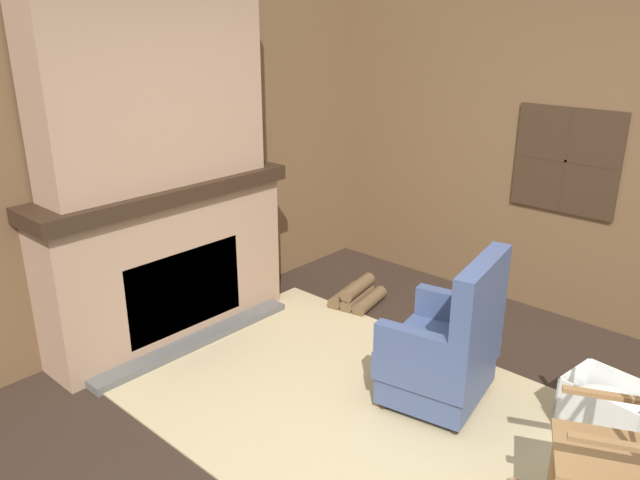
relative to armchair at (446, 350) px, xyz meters
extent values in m
plane|color=#2D2119|center=(0.08, -0.63, -0.37)|extent=(14.00, 14.00, 0.00)
cube|color=brown|center=(-2.29, -0.63, 0.98)|extent=(0.06, 5.27, 2.69)
cube|color=brown|center=(0.08, 1.74, 0.98)|extent=(5.27, 0.06, 2.69)
cube|color=#382619|center=(-0.05, 1.70, 0.91)|extent=(0.81, 0.02, 0.82)
cube|color=silver|center=(-0.05, 1.71, 0.91)|extent=(0.77, 0.01, 0.78)
cube|color=#382619|center=(-0.05, 1.69, 0.91)|extent=(0.02, 0.02, 0.78)
cube|color=#382619|center=(-0.05, 1.69, 0.91)|extent=(0.77, 0.02, 0.02)
cube|color=#9E7A60|center=(-2.04, -0.63, 0.18)|extent=(0.42, 1.90, 1.09)
cube|color=black|center=(-1.87, -0.63, 0.06)|extent=(0.08, 0.99, 0.61)
cube|color=#565451|center=(-1.75, -0.63, -0.34)|extent=(0.16, 1.71, 0.06)
cube|color=black|center=(-2.04, -0.63, 0.78)|extent=(0.52, 2.00, 0.11)
cube|color=#9E7A60|center=(-2.04, -0.63, 1.57)|extent=(0.37, 1.67, 1.47)
cube|color=tan|center=(-0.28, -0.42, -0.36)|extent=(3.29, 2.04, 0.01)
cube|color=#3D4C75|center=(-0.05, -0.01, -0.19)|extent=(0.67, 0.76, 0.24)
cube|color=#3D4C75|center=(-0.05, -0.01, -0.04)|extent=(0.71, 0.80, 0.18)
cube|color=#3D4C75|center=(0.18, 0.03, 0.35)|extent=(0.24, 0.71, 0.59)
cube|color=#3D4C75|center=(-0.01, -0.31, 0.15)|extent=(0.54, 0.18, 0.20)
cube|color=#3D4C75|center=(-0.12, 0.29, 0.15)|extent=(0.54, 0.18, 0.20)
cylinder|color=#332319|center=(-0.23, -0.33, -0.34)|extent=(0.06, 0.06, 0.06)
cylinder|color=#332319|center=(-0.33, 0.22, -0.34)|extent=(0.06, 0.06, 0.06)
cylinder|color=#332319|center=(0.24, -0.24, -0.34)|extent=(0.06, 0.06, 0.06)
cylinder|color=#332319|center=(0.13, 0.31, -0.34)|extent=(0.06, 0.06, 0.06)
cylinder|color=olive|center=(0.86, -0.35, -0.14)|extent=(0.05, 0.05, 0.38)
cube|color=olive|center=(1.12, -0.43, 0.06)|extent=(0.62, 0.60, 0.02)
cube|color=olive|center=(1.20, -0.60, 0.27)|extent=(0.40, 0.22, 0.02)
cube|color=olive|center=(1.04, -0.26, 0.27)|extent=(0.40, 0.22, 0.02)
cylinder|color=brown|center=(-1.42, 0.71, -0.31)|extent=(0.20, 0.45, 0.11)
cylinder|color=brown|center=(-1.30, 0.74, -0.31)|extent=(0.20, 0.45, 0.11)
cylinder|color=brown|center=(-1.19, 0.76, -0.31)|extent=(0.20, 0.45, 0.11)
cylinder|color=brown|center=(-1.30, 0.74, -0.21)|extent=(0.20, 0.45, 0.11)
cube|color=white|center=(0.89, 0.39, -0.36)|extent=(0.54, 0.43, 0.01)
cube|color=white|center=(0.65, 0.43, -0.21)|extent=(0.06, 0.36, 0.32)
cube|color=white|center=(0.91, 0.57, -0.21)|extent=(0.49, 0.08, 0.32)
cube|color=white|center=(0.86, 0.22, -0.21)|extent=(0.49, 0.08, 0.32)
ellipsoid|color=white|center=(0.89, 0.39, -0.19)|extent=(0.43, 0.34, 0.19)
ellipsoid|color=silver|center=(-2.09, -1.27, 0.88)|extent=(0.13, 0.13, 0.09)
cylinder|color=white|center=(-2.09, -1.27, 1.00)|extent=(0.07, 0.07, 0.16)
cube|color=black|center=(-2.09, 0.22, 0.90)|extent=(0.13, 0.21, 0.14)
cube|color=silver|center=(-2.02, 0.22, 0.91)|extent=(0.01, 0.04, 0.02)
cylinder|color=red|center=(-2.11, -0.70, 0.95)|extent=(0.06, 0.23, 0.23)
camera|label=1|loc=(1.72, -3.06, 1.98)|focal=35.00mm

